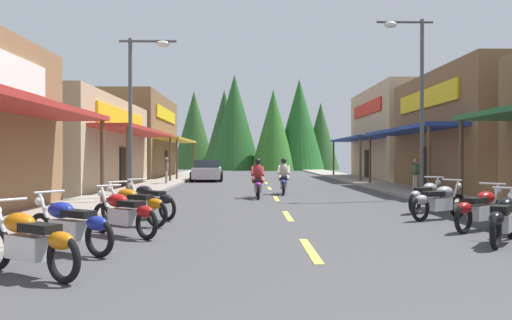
{
  "coord_description": "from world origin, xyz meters",
  "views": [
    {
      "loc": [
        -1.07,
        -1.77,
        1.64
      ],
      "look_at": [
        -0.67,
        26.1,
        1.44
      ],
      "focal_mm": 36.73,
      "sensor_mm": 36.0,
      "label": 1
    }
  ],
  "objects_px": {
    "motorcycle_parked_right_1": "(504,218)",
    "rider_cruising_lead": "(258,181)",
    "motorcycle_parked_left_2": "(124,212)",
    "motorcycle_parked_left_3": "(134,205)",
    "streetlamp_right": "(414,84)",
    "parked_car_curbside": "(207,171)",
    "motorcycle_parked_right_2": "(481,209)",
    "pedestrian_waiting": "(166,169)",
    "motorcycle_parked_left_4": "(149,200)",
    "pedestrian_browsing": "(416,173)",
    "motorcycle_parked_right_4": "(426,196)",
    "motorcycle_parked_left_1": "(70,224)",
    "rider_cruising_trailing": "(284,179)",
    "motorcycle_parked_left_0": "(30,241)",
    "motorcycle_parked_right_3": "(439,201)",
    "streetlamp_left": "(139,95)"
  },
  "relations": [
    {
      "from": "motorcycle_parked_right_1",
      "to": "rider_cruising_lead",
      "type": "bearing_deg",
      "value": 58.73
    },
    {
      "from": "motorcycle_parked_left_2",
      "to": "motorcycle_parked_left_3",
      "type": "bearing_deg",
      "value": -43.57
    },
    {
      "from": "streetlamp_right",
      "to": "parked_car_curbside",
      "type": "xyz_separation_m",
      "value": [
        -8.93,
        15.22,
        -3.66
      ]
    },
    {
      "from": "motorcycle_parked_right_2",
      "to": "parked_car_curbside",
      "type": "distance_m",
      "value": 24.6
    },
    {
      "from": "motorcycle_parked_right_2",
      "to": "pedestrian_waiting",
      "type": "xyz_separation_m",
      "value": [
        -9.72,
        18.18,
        0.42
      ]
    },
    {
      "from": "motorcycle_parked_left_4",
      "to": "pedestrian_browsing",
      "type": "distance_m",
      "value": 14.17
    },
    {
      "from": "motorcycle_parked_right_4",
      "to": "pedestrian_browsing",
      "type": "xyz_separation_m",
      "value": [
        2.42,
        8.51,
        0.4
      ]
    },
    {
      "from": "streetlamp_right",
      "to": "motorcycle_parked_right_2",
      "type": "height_order",
      "value": "streetlamp_right"
    },
    {
      "from": "motorcycle_parked_left_1",
      "to": "pedestrian_waiting",
      "type": "height_order",
      "value": "pedestrian_waiting"
    },
    {
      "from": "rider_cruising_trailing",
      "to": "motorcycle_parked_left_0",
      "type": "bearing_deg",
      "value": 168.58
    },
    {
      "from": "rider_cruising_trailing",
      "to": "motorcycle_parked_right_3",
      "type": "bearing_deg",
      "value": -154.73
    },
    {
      "from": "rider_cruising_trailing",
      "to": "motorcycle_parked_left_2",
      "type": "bearing_deg",
      "value": 165.85
    },
    {
      "from": "motorcycle_parked_right_2",
      "to": "motorcycle_parked_left_1",
      "type": "relative_size",
      "value": 0.93
    },
    {
      "from": "pedestrian_waiting",
      "to": "motorcycle_parked_left_0",
      "type": "bearing_deg",
      "value": 78.75
    },
    {
      "from": "motorcycle_parked_right_3",
      "to": "pedestrian_browsing",
      "type": "xyz_separation_m",
      "value": [
        2.67,
        10.22,
        0.4
      ]
    },
    {
      "from": "parked_car_curbside",
      "to": "rider_cruising_lead",
      "type": "bearing_deg",
      "value": -169.76
    },
    {
      "from": "motorcycle_parked_right_2",
      "to": "motorcycle_parked_right_4",
      "type": "distance_m",
      "value": 3.72
    },
    {
      "from": "motorcycle_parked_left_3",
      "to": "motorcycle_parked_left_4",
      "type": "relative_size",
      "value": 1.11
    },
    {
      "from": "motorcycle_parked_right_2",
      "to": "pedestrian_waiting",
      "type": "height_order",
      "value": "pedestrian_waiting"
    },
    {
      "from": "motorcycle_parked_right_3",
      "to": "rider_cruising_lead",
      "type": "relative_size",
      "value": 0.87
    },
    {
      "from": "streetlamp_right",
      "to": "motorcycle_parked_left_3",
      "type": "height_order",
      "value": "streetlamp_right"
    },
    {
      "from": "streetlamp_left",
      "to": "motorcycle_parked_right_2",
      "type": "xyz_separation_m",
      "value": [
        9.11,
        -7.91,
        -3.42
      ]
    },
    {
      "from": "motorcycle_parked_left_3",
      "to": "pedestrian_browsing",
      "type": "relative_size",
      "value": 1.2
    },
    {
      "from": "streetlamp_left",
      "to": "pedestrian_waiting",
      "type": "xyz_separation_m",
      "value": [
        -0.62,
        10.27,
        -3.0
      ]
    },
    {
      "from": "rider_cruising_lead",
      "to": "motorcycle_parked_right_1",
      "type": "bearing_deg",
      "value": -158.6
    },
    {
      "from": "motorcycle_parked_right_1",
      "to": "motorcycle_parked_right_3",
      "type": "bearing_deg",
      "value": 34.25
    },
    {
      "from": "pedestrian_waiting",
      "to": "parked_car_curbside",
      "type": "height_order",
      "value": "pedestrian_waiting"
    },
    {
      "from": "motorcycle_parked_right_4",
      "to": "pedestrian_waiting",
      "type": "relative_size",
      "value": 1.02
    },
    {
      "from": "motorcycle_parked_left_1",
      "to": "pedestrian_browsing",
      "type": "height_order",
      "value": "pedestrian_browsing"
    },
    {
      "from": "motorcycle_parked_right_2",
      "to": "motorcycle_parked_left_0",
      "type": "height_order",
      "value": "same"
    },
    {
      "from": "motorcycle_parked_right_3",
      "to": "motorcycle_parked_right_4",
      "type": "height_order",
      "value": "same"
    },
    {
      "from": "streetlamp_right",
      "to": "parked_car_curbside",
      "type": "bearing_deg",
      "value": 120.41
    },
    {
      "from": "streetlamp_right",
      "to": "motorcycle_parked_left_1",
      "type": "relative_size",
      "value": 3.64
    },
    {
      "from": "motorcycle_parked_left_2",
      "to": "motorcycle_parked_left_1",
      "type": "bearing_deg",
      "value": 116.33
    },
    {
      "from": "motorcycle_parked_left_2",
      "to": "motorcycle_parked_left_4",
      "type": "height_order",
      "value": "same"
    },
    {
      "from": "motorcycle_parked_right_3",
      "to": "motorcycle_parked_left_2",
      "type": "relative_size",
      "value": 1.1
    },
    {
      "from": "motorcycle_parked_right_1",
      "to": "rider_cruising_lead",
      "type": "xyz_separation_m",
      "value": [
        -4.4,
        10.75,
        0.17
      ]
    },
    {
      "from": "streetlamp_right",
      "to": "motorcycle_parked_right_1",
      "type": "height_order",
      "value": "streetlamp_right"
    },
    {
      "from": "pedestrian_browsing",
      "to": "motorcycle_parked_left_4",
      "type": "bearing_deg",
      "value": 25.94
    },
    {
      "from": "motorcycle_parked_left_1",
      "to": "motorcycle_parked_left_2",
      "type": "bearing_deg",
      "value": -71.63
    },
    {
      "from": "motorcycle_parked_right_2",
      "to": "motorcycle_parked_right_4",
      "type": "xyz_separation_m",
      "value": [
        0.07,
        3.72,
        0.0
      ]
    },
    {
      "from": "motorcycle_parked_right_2",
      "to": "pedestrian_browsing",
      "type": "xyz_separation_m",
      "value": [
        2.49,
        12.23,
        0.4
      ]
    },
    {
      "from": "parked_car_curbside",
      "to": "motorcycle_parked_left_2",
      "type": "bearing_deg",
      "value": 178.45
    },
    {
      "from": "motorcycle_parked_left_3",
      "to": "rider_cruising_lead",
      "type": "xyz_separation_m",
      "value": [
        3.08,
        8.02,
        0.17
      ]
    },
    {
      "from": "rider_cruising_lead",
      "to": "rider_cruising_trailing",
      "type": "bearing_deg",
      "value": -30.15
    },
    {
      "from": "streetlamp_right",
      "to": "pedestrian_browsing",
      "type": "height_order",
      "value": "streetlamp_right"
    },
    {
      "from": "pedestrian_browsing",
      "to": "parked_car_curbside",
      "type": "bearing_deg",
      "value": -65.16
    },
    {
      "from": "motorcycle_parked_right_2",
      "to": "motorcycle_parked_right_3",
      "type": "relative_size",
      "value": 0.93
    },
    {
      "from": "motorcycle_parked_left_0",
      "to": "motorcycle_parked_left_1",
      "type": "bearing_deg",
      "value": -54.61
    },
    {
      "from": "motorcycle_parked_right_3",
      "to": "streetlamp_right",
      "type": "bearing_deg",
      "value": 45.65
    }
  ]
}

